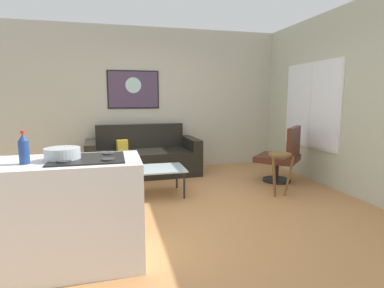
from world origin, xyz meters
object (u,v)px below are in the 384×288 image
object	(u,v)px
soda_bottle_2	(24,149)
wall_painting	(133,89)
armchair	(283,156)
couch	(143,158)
bar_stool	(280,163)
mixing_bowl	(63,154)
coffee_table	(149,170)

from	to	relation	value
soda_bottle_2	wall_painting	xyz separation A→B (m)	(1.09, 3.60, 0.55)
armchair	soda_bottle_2	distance (m)	4.03
couch	armchair	distance (m)	2.52
bar_stool	armchair	bearing A→B (deg)	56.33
couch	soda_bottle_2	bearing A→B (deg)	-111.16
bar_stool	soda_bottle_2	world-z (taller)	soda_bottle_2
couch	armchair	bearing A→B (deg)	-26.30
bar_stool	soda_bottle_2	size ratio (longest dim) A/B	2.43
couch	armchair	world-z (taller)	armchair
bar_stool	soda_bottle_2	bearing A→B (deg)	-156.16
soda_bottle_2	mixing_bowl	bearing A→B (deg)	18.02
couch	mixing_bowl	size ratio (longest dim) A/B	7.21
coffee_table	soda_bottle_2	size ratio (longest dim) A/B	4.03
coffee_table	bar_stool	world-z (taller)	bar_stool
mixing_bowl	wall_painting	xyz separation A→B (m)	(0.82, 3.51, 0.62)
coffee_table	soda_bottle_2	xyz separation A→B (m)	(-1.16, -1.81, 0.66)
soda_bottle_2	wall_painting	size ratio (longest dim) A/B	0.26
couch	bar_stool	xyz separation A→B (m)	(1.82, -1.77, 0.19)
armchair	soda_bottle_2	bearing A→B (deg)	-150.08
coffee_table	soda_bottle_2	world-z (taller)	soda_bottle_2
couch	wall_painting	xyz separation A→B (m)	(-0.11, 0.50, 1.29)
couch	bar_stool	distance (m)	2.54
bar_stool	wall_painting	world-z (taller)	wall_painting
armchair	bar_stool	world-z (taller)	armchair
bar_stool	mixing_bowl	size ratio (longest dim) A/B	2.20
couch	coffee_table	world-z (taller)	couch
couch	bar_stool	bearing A→B (deg)	-44.21
armchair	mixing_bowl	xyz separation A→B (m)	(-3.19, -1.90, 0.51)
armchair	soda_bottle_2	world-z (taller)	soda_bottle_2
coffee_table	armchair	bearing A→B (deg)	4.40
armchair	wall_painting	bearing A→B (deg)	145.76
coffee_table	bar_stool	distance (m)	1.92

